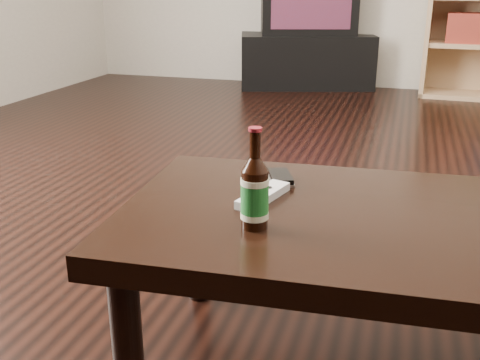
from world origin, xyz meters
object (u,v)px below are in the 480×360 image
(beer_bottle, at_px, (255,193))
(phone, at_px, (280,178))
(remote, at_px, (263,195))
(tv_stand, at_px, (306,60))
(coffee_table, at_px, (371,238))

(beer_bottle, height_order, phone, beer_bottle)
(remote, bearing_deg, phone, 101.76)
(beer_bottle, bearing_deg, phone, 92.22)
(tv_stand, height_order, coffee_table, tv_stand)
(tv_stand, xyz_separation_m, beer_bottle, (0.58, -3.80, 0.26))
(phone, bearing_deg, coffee_table, -55.69)
(beer_bottle, relative_size, phone, 1.77)
(coffee_table, bearing_deg, tv_stand, 102.35)
(coffee_table, distance_m, beer_bottle, 0.29)
(tv_stand, height_order, phone, tv_stand)
(coffee_table, xyz_separation_m, remote, (-0.24, 0.02, 0.06))
(phone, bearing_deg, tv_stand, 76.74)
(coffee_table, distance_m, remote, 0.25)
(tv_stand, distance_m, coffee_table, 3.76)
(phone, relative_size, remote, 0.66)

